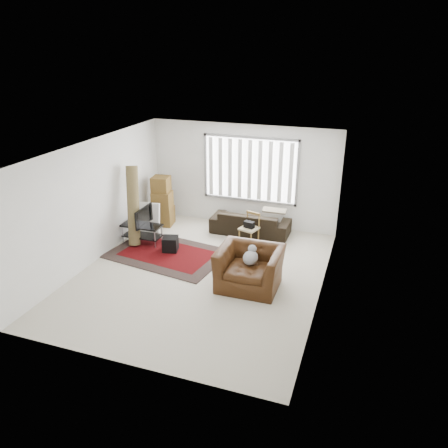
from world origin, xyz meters
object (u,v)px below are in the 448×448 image
object	(u,v)px
tv_stand	(142,230)
sofa	(251,219)
side_chair	(250,227)
moving_boxes	(162,203)
armchair	(250,265)

from	to	relation	value
tv_stand	sofa	size ratio (longest dim) A/B	0.49
side_chair	tv_stand	bearing A→B (deg)	-143.27
moving_boxes	side_chair	xyz separation A→B (m)	(2.53, -0.35, -0.20)
tv_stand	side_chair	bearing A→B (deg)	20.07
sofa	side_chair	bearing A→B (deg)	103.21
sofa	side_chair	distance (m)	0.57
moving_boxes	armchair	xyz separation A→B (m)	(3.11, -2.36, -0.15)
moving_boxes	sofa	size ratio (longest dim) A/B	0.66
sofa	armchair	bearing A→B (deg)	105.35
tv_stand	sofa	xyz separation A→B (m)	(2.34, 1.46, 0.03)
side_chair	sofa	bearing A→B (deg)	120.08
tv_stand	moving_boxes	size ratio (longest dim) A/B	0.74
tv_stand	moving_boxes	xyz separation A→B (m)	(-0.06, 1.25, 0.27)
tv_stand	sofa	world-z (taller)	sofa
armchair	side_chair	bearing A→B (deg)	105.51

